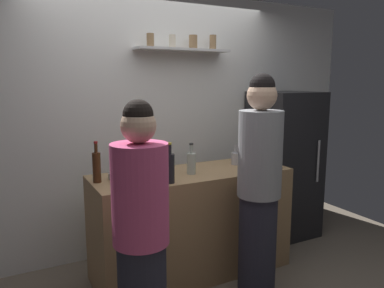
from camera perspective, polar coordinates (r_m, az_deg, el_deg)
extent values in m
cube|color=white|center=(3.86, -5.57, 3.20)|extent=(4.80, 0.10, 2.60)
cube|color=silver|center=(3.80, -1.39, 14.15)|extent=(0.98, 0.22, 0.02)
cylinder|color=olive|center=(3.67, -6.37, 15.43)|extent=(0.07, 0.07, 0.13)
cylinder|color=beige|center=(3.76, -3.01, 15.33)|extent=(0.06, 0.06, 0.13)
cylinder|color=olive|center=(3.86, 0.18, 15.26)|extent=(0.08, 0.08, 0.13)
cylinder|color=olive|center=(3.97, 3.19, 15.18)|extent=(0.07, 0.07, 0.15)
cube|color=black|center=(4.33, 13.74, -2.98)|extent=(0.64, 0.64, 1.61)
cylinder|color=#99999E|center=(4.20, 18.67, -2.49)|extent=(0.02, 0.02, 0.45)
cube|color=#9E7A51|center=(3.44, 0.00, -11.86)|extent=(1.76, 0.64, 0.94)
cube|color=gray|center=(3.08, -9.00, -4.95)|extent=(0.34, 0.24, 0.05)
cylinder|color=#B2B2B7|center=(3.61, 6.74, -2.23)|extent=(0.09, 0.09, 0.11)
cylinder|color=silver|center=(3.60, 7.18, -1.41)|extent=(0.01, 0.01, 0.15)
cylinder|color=silver|center=(3.58, 6.46, -1.44)|extent=(0.01, 0.01, 0.15)
cylinder|color=silver|center=(3.59, 6.82, -1.34)|extent=(0.03, 0.01, 0.16)
cylinder|color=silver|center=(3.57, 6.62, -1.39)|extent=(0.02, 0.03, 0.16)
cylinder|color=silver|center=(3.59, 6.53, -1.40)|extent=(0.01, 0.02, 0.15)
cylinder|color=silver|center=(3.57, 6.92, -1.25)|extent=(0.03, 0.01, 0.18)
cylinder|color=silver|center=(3.61, 6.87, -1.21)|extent=(0.01, 0.02, 0.17)
cylinder|color=silver|center=(3.62, 6.61, -1.32)|extent=(0.01, 0.01, 0.15)
cylinder|color=black|center=(2.94, -3.42, -3.76)|extent=(0.08, 0.08, 0.23)
cylinder|color=black|center=(2.90, -3.45, -0.82)|extent=(0.03, 0.03, 0.08)
cylinder|color=gold|center=(2.90, -3.46, 0.08)|extent=(0.04, 0.04, 0.02)
cylinder|color=#B2BFB2|center=(3.21, -0.11, -3.01)|extent=(0.08, 0.08, 0.18)
cylinder|color=#B2BFB2|center=(3.19, -0.11, -0.78)|extent=(0.03, 0.03, 0.07)
cylinder|color=#333333|center=(3.18, -0.11, 0.00)|extent=(0.03, 0.03, 0.02)
cylinder|color=#472814|center=(3.04, -14.30, -3.50)|extent=(0.07, 0.07, 0.24)
cylinder|color=#472814|center=(3.01, -14.43, -0.60)|extent=(0.03, 0.03, 0.07)
cylinder|color=maroon|center=(3.00, -14.46, 0.24)|extent=(0.03, 0.03, 0.02)
cylinder|color=silver|center=(3.51, 11.60, -2.03)|extent=(0.09, 0.09, 0.19)
cylinder|color=silver|center=(3.49, 11.65, -0.33)|extent=(0.05, 0.05, 0.02)
cylinder|color=#268C3F|center=(3.49, 11.66, -0.02)|extent=(0.06, 0.06, 0.02)
cylinder|color=#D14C7F|center=(2.25, -7.91, -7.58)|extent=(0.34, 0.34, 0.61)
sphere|color=#D8AD8C|center=(2.16, -8.16, 2.80)|extent=(0.21, 0.21, 0.21)
sphere|color=black|center=(2.15, -8.20, 4.44)|extent=(0.18, 0.18, 0.18)
cylinder|color=#262633|center=(3.15, 9.89, -15.07)|extent=(0.30, 0.30, 0.84)
cylinder|color=gray|center=(2.92, 10.32, -1.50)|extent=(0.34, 0.34, 0.67)
sphere|color=#D8AD8C|center=(2.87, 10.60, 7.29)|extent=(0.23, 0.23, 0.23)
sphere|color=black|center=(2.87, 10.64, 8.65)|extent=(0.19, 0.19, 0.19)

